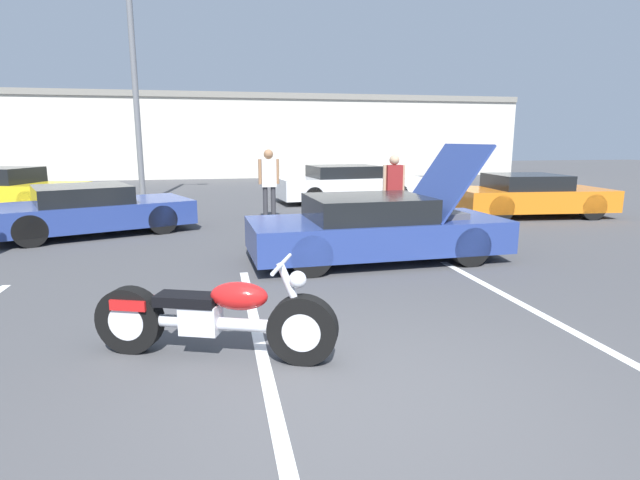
% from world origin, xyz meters
% --- Properties ---
extents(ground_plane, '(80.00, 80.00, 0.00)m').
position_xyz_m(ground_plane, '(0.00, 0.00, 0.00)').
color(ground_plane, '#474749').
extents(parking_stripe_middle, '(0.12, 5.97, 0.01)m').
position_xyz_m(parking_stripe_middle, '(-0.72, 1.13, 0.00)').
color(parking_stripe_middle, white).
rests_on(parking_stripe_middle, ground).
extents(parking_stripe_back, '(0.12, 5.97, 0.01)m').
position_xyz_m(parking_stripe_back, '(2.62, 1.13, 0.00)').
color(parking_stripe_back, white).
rests_on(parking_stripe_back, ground).
extents(far_building, '(32.00, 4.20, 4.40)m').
position_xyz_m(far_building, '(0.00, 25.24, 2.34)').
color(far_building, beige).
rests_on(far_building, ground).
extents(light_pole, '(1.21, 0.28, 8.33)m').
position_xyz_m(light_pole, '(-3.31, 13.19, 4.55)').
color(light_pole, slate).
rests_on(light_pole, ground).
extents(motorcycle, '(2.26, 1.05, 0.96)m').
position_xyz_m(motorcycle, '(-1.16, 1.10, 0.40)').
color(motorcycle, black).
rests_on(motorcycle, ground).
extents(show_car_hood_open, '(4.36, 1.94, 1.96)m').
position_xyz_m(show_car_hood_open, '(1.58, 4.53, 0.55)').
color(show_car_hood_open, navy).
rests_on(show_car_hood_open, ground).
extents(parked_car_right_row, '(4.16, 2.21, 1.12)m').
position_xyz_m(parked_car_right_row, '(7.13, 8.46, 0.55)').
color(parked_car_right_row, orange).
rests_on(parked_car_right_row, ground).
extents(parked_car_left_row, '(4.80, 3.15, 1.22)m').
position_xyz_m(parked_car_left_row, '(-7.24, 12.85, 0.58)').
color(parked_car_left_row, yellow).
rests_on(parked_car_left_row, ground).
extents(parked_car_mid_right_row, '(4.84, 2.30, 1.19)m').
position_xyz_m(parked_car_mid_right_row, '(3.16, 12.50, 0.57)').
color(parked_car_mid_right_row, white).
rests_on(parked_car_mid_right_row, ground).
extents(parked_car_mid_left_row, '(4.49, 3.30, 1.06)m').
position_xyz_m(parked_car_mid_left_row, '(-3.80, 8.11, 0.52)').
color(parked_car_mid_left_row, navy).
rests_on(parked_car_mid_left_row, ground).
extents(spectator_by_show_car, '(0.52, 0.23, 1.79)m').
position_xyz_m(spectator_by_show_car, '(0.21, 9.03, 1.07)').
color(spectator_by_show_car, '#333338').
rests_on(spectator_by_show_car, ground).
extents(spectator_midground, '(0.52, 0.22, 1.69)m').
position_xyz_m(spectator_midground, '(2.86, 7.28, 1.00)').
color(spectator_midground, '#333338').
rests_on(spectator_midground, ground).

